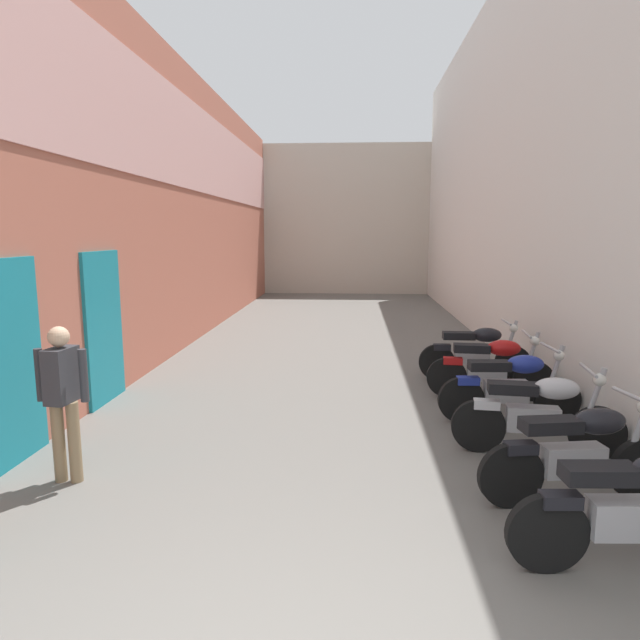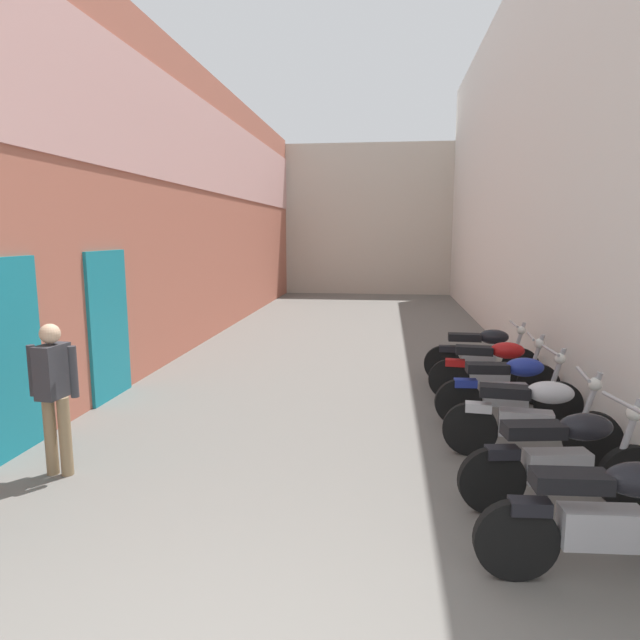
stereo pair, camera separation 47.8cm
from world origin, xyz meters
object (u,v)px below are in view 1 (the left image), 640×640
object	(u,v)px
motorcycle_nearest	(637,508)
motorcycle_sixth	(476,351)
motorcycle_second	(579,452)
pedestrian_mid_alley	(63,392)
motorcycle_fourth	(511,385)
motorcycle_fifth	(491,366)
motorcycle_third	(539,412)

from	to	relation	value
motorcycle_nearest	motorcycle_sixth	size ratio (longest dim) A/B	1.00
motorcycle_second	pedestrian_mid_alley	distance (m)	4.89
motorcycle_sixth	pedestrian_mid_alley	size ratio (longest dim) A/B	1.18
motorcycle_fourth	motorcycle_sixth	size ratio (longest dim) A/B	1.00
motorcycle_second	motorcycle_fifth	world-z (taller)	same
motorcycle_sixth	pedestrian_mid_alley	world-z (taller)	pedestrian_mid_alley
motorcycle_nearest	motorcycle_third	distance (m)	2.13
motorcycle_nearest	motorcycle_fourth	bearing A→B (deg)	90.00
motorcycle_fifth	motorcycle_sixth	xyz separation A→B (m)	(0.00, 1.04, 0.00)
motorcycle_second	motorcycle_sixth	xyz separation A→B (m)	(0.00, 4.27, 0.00)
motorcycle_fourth	motorcycle_nearest	bearing A→B (deg)	-90.00
motorcycle_fourth	motorcycle_sixth	distance (m)	2.08
motorcycle_third	motorcycle_nearest	bearing A→B (deg)	-90.00
motorcycle_nearest	pedestrian_mid_alley	distance (m)	5.04
motorcycle_nearest	motorcycle_sixth	bearing A→B (deg)	90.00
motorcycle_nearest	motorcycle_third	xyz separation A→B (m)	(-0.00, 2.13, 0.00)
motorcycle_third	motorcycle_fourth	size ratio (longest dim) A/B	1.00
motorcycle_fourth	motorcycle_fifth	world-z (taller)	same
motorcycle_sixth	motorcycle_fourth	bearing A→B (deg)	-90.00
motorcycle_nearest	motorcycle_fifth	world-z (taller)	same
motorcycle_second	motorcycle_fourth	xyz separation A→B (m)	(0.00, 2.19, 0.00)
motorcycle_third	motorcycle_fifth	world-z (taller)	same
motorcycle_fifth	pedestrian_mid_alley	distance (m)	5.77
motorcycle_fourth	motorcycle_fifth	xyz separation A→B (m)	(-0.00, 1.03, 0.00)
motorcycle_fifth	pedestrian_mid_alley	xyz separation A→B (m)	(-4.87, -3.06, 0.42)
motorcycle_sixth	motorcycle_third	bearing A→B (deg)	-90.00
motorcycle_fifth	motorcycle_third	bearing A→B (deg)	-90.00
motorcycle_second	motorcycle_fourth	world-z (taller)	same
motorcycle_fifth	pedestrian_mid_alley	bearing A→B (deg)	-147.89
motorcycle_second	motorcycle_third	distance (m)	1.10
motorcycle_third	motorcycle_sixth	world-z (taller)	same
motorcycle_second	motorcycle_sixth	size ratio (longest dim) A/B	0.99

